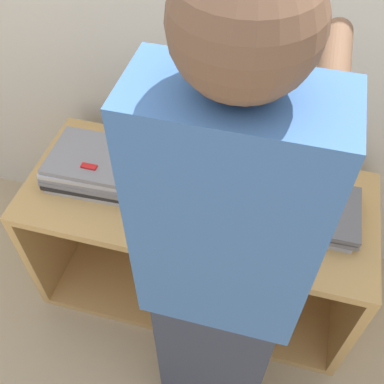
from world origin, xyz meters
The scene contains 8 objects.
ground_plane centered at (0.00, 0.00, 0.00)m, with size 12.00×12.00×0.00m, color tan.
wall_back centered at (0.00, 0.70, 1.20)m, with size 8.00×0.05×2.40m.
cart centered at (0.00, 0.37, 0.33)m, with size 1.37×0.60×0.67m.
laptop_open centered at (0.00, 0.36, 0.72)m, with size 0.38×0.36×0.26m.
laptop_stack_left centered at (-0.41, 0.29, 0.72)m, with size 0.40×0.28×0.11m.
laptop_stack_right centered at (0.41, 0.30, 0.71)m, with size 0.40×0.28×0.08m.
person centered at (0.19, -0.19, 0.91)m, with size 0.40×0.54×1.79m.
inventory_tag centered at (-0.41, 0.23, 0.79)m, with size 0.06×0.02×0.01m.
Camera 1 is at (0.26, -0.80, 2.00)m, focal length 42.00 mm.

